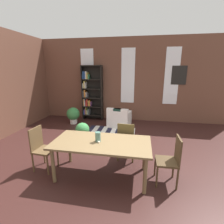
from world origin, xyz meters
name	(u,v)px	position (x,y,z in m)	size (l,w,h in m)	color
ground_plane	(113,164)	(0.00, 0.00, 0.00)	(9.61, 9.61, 0.00)	#361C1A
back_wall_brick	(128,80)	(0.00, 3.63, 1.69)	(8.39, 0.12, 3.38)	brown
window_pane_0	(88,76)	(-1.72, 3.56, 1.86)	(0.55, 0.02, 2.20)	white
window_pane_1	(128,76)	(0.00, 3.56, 1.86)	(0.55, 0.02, 2.20)	white
window_pane_2	(172,77)	(1.72, 3.56, 1.86)	(0.55, 0.02, 2.20)	white
dining_table	(101,145)	(-0.16, -0.42, 0.68)	(1.93, 0.94, 0.76)	brown
vase_on_table	(98,137)	(-0.23, -0.42, 0.85)	(0.11, 0.11, 0.20)	#4C7266
tealight_candle_0	(99,142)	(-0.19, -0.49, 0.77)	(0.04, 0.04, 0.03)	silver
dining_chair_far_right	(126,140)	(0.27, 0.28, 0.51)	(0.42, 0.42, 0.95)	#4C3F20
dining_chair_head_right	(171,159)	(1.18, -0.42, 0.51)	(0.41, 0.41, 0.95)	#483520
dining_chair_head_left	(41,147)	(-1.50, -0.41, 0.51)	(0.43, 0.43, 0.95)	brown
bookshelf_tall	(91,93)	(-1.55, 3.38, 1.14)	(0.88, 0.31, 2.30)	black
armchair_white	(119,119)	(-0.22, 2.67, 0.28)	(0.90, 0.90, 0.75)	white
potted_plant_by_shelf	(73,115)	(-2.09, 2.65, 0.37)	(0.52, 0.52, 0.66)	silver
potted_plant_corner	(82,131)	(-1.13, 1.11, 0.31)	(0.42, 0.42, 0.58)	silver
striped_rug	(111,130)	(-0.43, 2.16, 0.00)	(1.69, 0.74, 0.01)	#1E1E33
framed_picture	(179,75)	(1.99, 3.56, 1.91)	(0.56, 0.03, 0.72)	black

